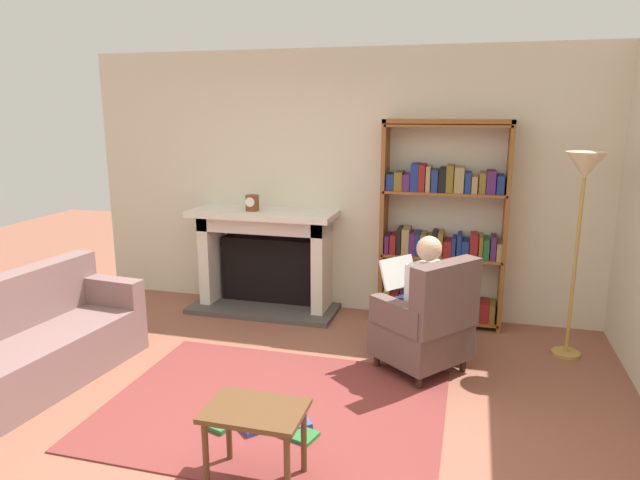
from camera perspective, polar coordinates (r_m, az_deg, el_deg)
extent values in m
plane|color=#905440|center=(4.04, -6.15, -18.44)|extent=(14.00, 14.00, 0.00)
cube|color=beige|center=(5.94, 2.49, 5.72)|extent=(5.60, 0.10, 2.70)
cube|color=brown|center=(4.28, -4.64, -16.39)|extent=(2.40, 1.80, 0.01)
cube|color=#4C4742|center=(6.13, -5.71, -6.86)|extent=(1.56, 0.64, 0.05)
cube|color=black|center=(6.21, -5.06, -2.95)|extent=(1.04, 0.20, 0.70)
cube|color=silver|center=(6.31, -10.77, -1.84)|extent=(0.12, 0.44, 1.02)
cube|color=silver|center=(5.89, 0.21, -2.69)|extent=(0.12, 0.44, 1.02)
cube|color=silver|center=(5.98, -5.56, 1.71)|extent=(1.36, 0.44, 0.16)
cube|color=silver|center=(5.90, -5.79, 2.65)|extent=(1.52, 0.56, 0.06)
cylinder|color=brown|center=(5.90, -6.82, 3.72)|extent=(0.14, 0.14, 0.16)
cylinder|color=white|center=(5.84, -7.06, 3.80)|extent=(0.10, 0.01, 0.10)
cube|color=brown|center=(5.71, 6.44, 1.85)|extent=(0.04, 0.32, 2.01)
cube|color=brown|center=(5.65, 18.10, 1.18)|extent=(0.04, 0.32, 2.01)
cube|color=brown|center=(5.54, 12.74, 11.56)|extent=(1.20, 0.32, 0.04)
cube|color=brown|center=(5.91, 11.80, -7.50)|extent=(1.16, 0.32, 0.02)
cube|color=#997F4C|center=(5.90, 6.81, -5.95)|extent=(0.06, 0.26, 0.25)
cube|color=maroon|center=(5.90, 7.52, -6.18)|extent=(0.07, 0.26, 0.21)
cube|color=#4C1E59|center=(5.89, 8.33, -6.24)|extent=(0.08, 0.26, 0.21)
cube|color=#4C1E59|center=(5.87, 9.21, -6.09)|extent=(0.09, 0.26, 0.25)
cube|color=#1E592D|center=(5.87, 10.12, -6.22)|extent=(0.09, 0.26, 0.24)
cube|color=black|center=(5.86, 10.89, -6.23)|extent=(0.05, 0.26, 0.25)
cube|color=maroon|center=(5.86, 11.56, -6.46)|extent=(0.06, 0.26, 0.21)
cube|color=brown|center=(5.85, 12.25, -6.26)|extent=(0.07, 0.26, 0.26)
cube|color=#1E592D|center=(5.86, 13.05, -6.61)|extent=(0.08, 0.26, 0.20)
cube|color=#4C1E59|center=(5.86, 13.93, -6.73)|extent=(0.09, 0.26, 0.18)
cube|color=#997F4C|center=(5.86, 14.65, -6.83)|extent=(0.05, 0.26, 0.17)
cube|color=#1E592D|center=(5.85, 15.32, -6.64)|extent=(0.06, 0.26, 0.22)
cube|color=maroon|center=(5.86, 16.15, -6.80)|extent=(0.09, 0.26, 0.19)
cube|color=brown|center=(5.86, 16.87, -6.86)|extent=(0.05, 0.26, 0.19)
cube|color=brown|center=(5.72, 12.09, -1.57)|extent=(1.16, 0.32, 0.02)
cube|color=#4C1E59|center=(5.74, 6.87, -0.27)|extent=(0.04, 0.26, 0.18)
cube|color=maroon|center=(5.73, 7.46, -0.28)|extent=(0.06, 0.26, 0.19)
cube|color=black|center=(5.71, 8.03, 0.00)|extent=(0.04, 0.26, 0.25)
cube|color=#997F4C|center=(5.70, 8.68, -0.02)|extent=(0.07, 0.26, 0.26)
cube|color=#4C1E59|center=(5.70, 9.33, -0.24)|extent=(0.06, 0.26, 0.22)
cube|color=navy|center=(5.70, 9.84, -0.28)|extent=(0.04, 0.26, 0.22)
cube|color=brown|center=(5.69, 10.36, -0.34)|extent=(0.06, 0.26, 0.21)
cube|color=brown|center=(5.69, 10.91, -0.44)|extent=(0.04, 0.26, 0.20)
cube|color=black|center=(5.68, 11.47, -0.27)|extent=(0.05, 0.26, 0.24)
cube|color=brown|center=(5.68, 12.03, -0.32)|extent=(0.05, 0.26, 0.24)
cube|color=maroon|center=(5.69, 12.71, -0.74)|extent=(0.07, 0.26, 0.16)
cube|color=navy|center=(5.68, 13.31, -0.63)|extent=(0.04, 0.26, 0.19)
cube|color=navy|center=(5.68, 13.83, -0.47)|extent=(0.04, 0.26, 0.23)
cube|color=navy|center=(5.68, 14.40, -0.79)|extent=(0.07, 0.26, 0.17)
cube|color=maroon|center=(5.68, 15.20, -0.53)|extent=(0.07, 0.26, 0.23)
cube|color=brown|center=(5.68, 15.86, -0.62)|extent=(0.04, 0.26, 0.22)
cube|color=#1E592D|center=(5.68, 16.36, -0.76)|extent=(0.06, 0.26, 0.20)
cube|color=#4C1E59|center=(5.68, 17.00, -0.68)|extent=(0.05, 0.26, 0.22)
cube|color=#997F4C|center=(5.69, 17.72, -0.99)|extent=(0.08, 0.26, 0.17)
cube|color=brown|center=(5.60, 12.40, 4.69)|extent=(1.16, 0.32, 0.02)
cube|color=navy|center=(5.62, 7.19, 5.87)|extent=(0.07, 0.26, 0.16)
cube|color=brown|center=(5.61, 7.99, 5.93)|extent=(0.08, 0.26, 0.18)
cube|color=#4C1E59|center=(5.60, 8.77, 5.80)|extent=(0.07, 0.26, 0.16)
cube|color=navy|center=(5.59, 9.57, 6.27)|extent=(0.07, 0.26, 0.26)
cube|color=maroon|center=(5.58, 10.28, 6.21)|extent=(0.06, 0.26, 0.26)
cube|color=#997F4C|center=(5.58, 10.89, 6.10)|extent=(0.04, 0.26, 0.24)
cube|color=navy|center=(5.58, 11.50, 5.92)|extent=(0.06, 0.26, 0.21)
cube|color=black|center=(5.57, 12.24, 5.96)|extent=(0.07, 0.26, 0.23)
cube|color=brown|center=(5.57, 12.96, 6.06)|extent=(0.07, 0.26, 0.25)
cube|color=#997F4C|center=(5.57, 13.84, 5.94)|extent=(0.09, 0.26, 0.24)
cube|color=navy|center=(5.57, 14.67, 5.64)|extent=(0.05, 0.26, 0.19)
cube|color=#997F4C|center=(5.57, 15.28, 5.45)|extent=(0.05, 0.26, 0.16)
cube|color=brown|center=(5.57, 16.00, 5.58)|extent=(0.06, 0.26, 0.19)
cube|color=#4C1E59|center=(5.57, 16.81, 5.63)|extent=(0.08, 0.26, 0.21)
cube|color=navy|center=(5.58, 17.66, 5.37)|extent=(0.07, 0.26, 0.17)
cube|color=brown|center=(5.55, 12.72, 11.15)|extent=(1.16, 0.32, 0.02)
cylinder|color=#331E14|center=(5.19, 10.02, -10.39)|extent=(0.05, 0.05, 0.12)
cylinder|color=#331E14|center=(4.86, 5.75, -11.93)|extent=(0.05, 0.05, 0.12)
cylinder|color=#331E14|center=(4.90, 14.16, -12.04)|extent=(0.05, 0.05, 0.12)
cylinder|color=#331E14|center=(4.55, 9.92, -13.87)|extent=(0.05, 0.05, 0.12)
cube|color=brown|center=(4.78, 10.07, -9.73)|extent=(0.87, 0.87, 0.30)
cube|color=brown|center=(4.49, 12.51, -5.61)|extent=(0.52, 0.60, 0.55)
cube|color=brown|center=(4.88, 12.40, -6.11)|extent=(0.50, 0.43, 0.22)
cube|color=brown|center=(4.51, 7.81, -7.54)|extent=(0.50, 0.43, 0.22)
cube|color=silver|center=(4.61, 10.72, -5.32)|extent=(0.36, 0.37, 0.50)
sphere|color=#D8AD8C|center=(4.51, 10.92, -0.86)|extent=(0.20, 0.20, 0.20)
cube|color=#191E3F|center=(4.86, 9.54, -6.80)|extent=(0.39, 0.34, 0.12)
cube|color=#191E3F|center=(4.75, 8.18, -7.22)|extent=(0.39, 0.34, 0.12)
cylinder|color=#191E3F|center=(5.08, 7.88, -9.00)|extent=(0.10, 0.10, 0.42)
cylinder|color=#191E3F|center=(4.97, 6.53, -9.44)|extent=(0.10, 0.10, 0.42)
cube|color=white|center=(4.80, 7.89, -3.23)|extent=(0.31, 0.35, 0.25)
cube|color=#80605D|center=(5.03, -26.15, -10.63)|extent=(0.85, 1.76, 0.40)
cube|color=#80605D|center=(5.08, -28.75, -5.56)|extent=(0.36, 1.71, 0.45)
cube|color=#80605D|center=(5.43, -20.64, -4.79)|extent=(0.71, 0.22, 0.24)
cube|color=brown|center=(3.34, -6.54, -16.69)|extent=(0.56, 0.39, 0.03)
cylinder|color=brown|center=(3.43, -11.40, -20.60)|extent=(0.04, 0.04, 0.44)
cylinder|color=brown|center=(3.27, -3.31, -22.17)|extent=(0.04, 0.04, 0.44)
cylinder|color=brown|center=(3.66, -9.16, -18.13)|extent=(0.04, 0.04, 0.44)
cylinder|color=brown|center=(3.52, -1.63, -19.40)|extent=(0.04, 0.04, 0.44)
cube|color=#334CA5|center=(4.03, -2.94, -17.95)|extent=(0.30, 0.30, 0.04)
cube|color=#267233|center=(4.09, -9.68, -17.64)|extent=(0.23, 0.26, 0.03)
cube|color=#334CA5|center=(4.05, -6.13, -17.81)|extent=(0.33, 0.34, 0.04)
cube|color=#267233|center=(3.93, -2.04, -18.96)|extent=(0.26, 0.22, 0.03)
cylinder|color=#B7933F|center=(5.51, 23.47, -10.39)|extent=(0.24, 0.24, 0.03)
cylinder|color=#B7933F|center=(5.26, 24.23, -2.56)|extent=(0.03, 0.03, 1.53)
cone|color=beige|center=(5.12, 25.13, 6.80)|extent=(0.32, 0.32, 0.22)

